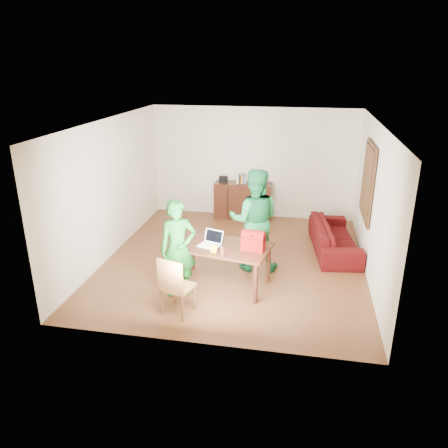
% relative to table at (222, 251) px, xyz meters
% --- Properties ---
extents(room, '(5.20, 5.70, 2.90)m').
position_rel_table_xyz_m(room, '(0.06, 1.16, 0.64)').
color(room, '#462611').
rests_on(room, ground).
extents(table, '(1.76, 1.19, 0.76)m').
position_rel_table_xyz_m(table, '(0.00, 0.00, 0.00)').
color(table, black).
rests_on(table, ground).
extents(chair, '(0.55, 0.54, 0.98)m').
position_rel_table_xyz_m(chair, '(-0.50, -1.02, -0.38)').
color(chair, brown).
rests_on(chair, ground).
extents(person_near, '(0.71, 0.61, 1.65)m').
position_rel_table_xyz_m(person_near, '(-0.65, -0.41, 0.16)').
color(person_near, '#125318').
rests_on(person_near, ground).
extents(person_far, '(1.01, 0.82, 1.94)m').
position_rel_table_xyz_m(person_far, '(0.45, 0.79, 0.30)').
color(person_far, '#15612F').
rests_on(person_far, ground).
extents(laptop, '(0.40, 0.34, 0.24)m').
position_rel_table_xyz_m(laptop, '(-0.21, -0.06, 0.14)').
color(laptop, white).
rests_on(laptop, table).
extents(bananas, '(0.18, 0.13, 0.06)m').
position_rel_table_xyz_m(bananas, '(-0.07, -0.33, 0.12)').
color(bananas, yellow).
rests_on(bananas, table).
extents(bottle, '(0.08, 0.08, 0.18)m').
position_rel_table_xyz_m(bottle, '(0.09, -0.40, 0.19)').
color(bottle, '#512412').
rests_on(bottle, table).
extents(red_bag, '(0.41, 0.27, 0.28)m').
position_rel_table_xyz_m(red_bag, '(0.55, -0.09, 0.23)').
color(red_bag, maroon).
rests_on(red_bag, table).
extents(sofa, '(1.05, 2.14, 0.60)m').
position_rel_table_xyz_m(sofa, '(2.00, 1.89, -0.37)').
color(sofa, '#340706').
rests_on(sofa, ground).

